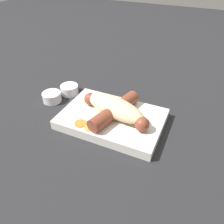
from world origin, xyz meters
The scene contains 7 objects.
ground_plane centered at (0.00, 0.00, 0.00)m, with size 3.00×3.00×0.00m, color #232326.
food_tray centered at (0.00, 0.00, 0.01)m, with size 0.26×0.17×0.03m.
bread_roll centered at (0.01, 0.01, 0.05)m, with size 0.18×0.11×0.05m.
sausage centered at (0.01, 0.00, 0.04)m, with size 0.19×0.17×0.04m.
pickled_veggies centered at (-0.04, -0.07, 0.03)m, with size 0.06×0.04×0.00m.
condiment_cup_near centered at (-0.18, 0.08, 0.01)m, with size 0.06×0.06×0.03m.
condiment_cup_far centered at (-0.21, 0.02, 0.01)m, with size 0.06×0.06×0.03m.
Camera 1 is at (0.18, -0.40, 0.37)m, focal length 35.00 mm.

